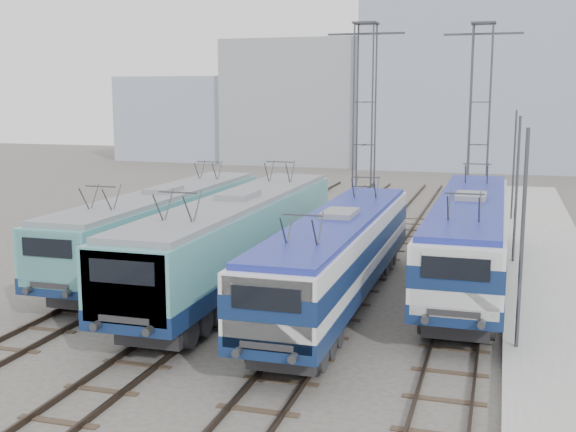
# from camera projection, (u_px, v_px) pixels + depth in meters

# --- Properties ---
(ground) EXTENTS (160.00, 160.00, 0.00)m
(ground) POSITION_uv_depth(u_px,v_px,m) (231.00, 350.00, 22.75)
(ground) COLOR #514C47
(platform) EXTENTS (4.00, 70.00, 0.30)m
(platform) POSITION_uv_depth(u_px,v_px,m) (558.00, 302.00, 27.41)
(platform) COLOR #9E9E99
(platform) RESTS_ON ground
(locomotive_far_left) EXTENTS (2.79, 17.62, 3.32)m
(locomotive_far_left) POSITION_uv_depth(u_px,v_px,m) (162.00, 223.00, 32.67)
(locomotive_far_left) COLOR #10234C
(locomotive_far_left) RESTS_ON ground
(locomotive_center_left) EXTENTS (2.98, 18.82, 3.54)m
(locomotive_center_left) POSITION_uv_depth(u_px,v_px,m) (237.00, 235.00, 29.17)
(locomotive_center_left) COLOR #10234C
(locomotive_center_left) RESTS_ON ground
(locomotive_center_right) EXTENTS (2.73, 17.25, 3.24)m
(locomotive_center_right) POSITION_uv_depth(u_px,v_px,m) (338.00, 252.00, 26.65)
(locomotive_center_right) COLOR #10234C
(locomotive_center_right) RESTS_ON ground
(locomotive_far_right) EXTENTS (2.89, 18.29, 3.44)m
(locomotive_far_right) POSITION_uv_depth(u_px,v_px,m) (469.00, 233.00, 29.69)
(locomotive_far_right) COLOR #10234C
(locomotive_far_right) RESTS_ON ground
(catenary_tower_west) EXTENTS (4.50, 1.20, 12.00)m
(catenary_tower_west) POSITION_uv_depth(u_px,v_px,m) (364.00, 117.00, 42.42)
(catenary_tower_west) COLOR #3F4247
(catenary_tower_west) RESTS_ON ground
(catenary_tower_east) EXTENTS (4.50, 1.20, 12.00)m
(catenary_tower_east) POSITION_uv_depth(u_px,v_px,m) (480.00, 117.00, 42.48)
(catenary_tower_east) COLOR #3F4247
(catenary_tower_east) RESTS_ON ground
(mast_front) EXTENTS (0.12, 0.12, 7.00)m
(mast_front) POSITION_uv_depth(u_px,v_px,m) (522.00, 245.00, 21.63)
(mast_front) COLOR #3F4247
(mast_front) RESTS_ON ground
(mast_mid) EXTENTS (0.12, 0.12, 7.00)m
(mast_mid) POSITION_uv_depth(u_px,v_px,m) (516.00, 193.00, 32.97)
(mast_mid) COLOR #3F4247
(mast_mid) RESTS_ON ground
(mast_rear) EXTENTS (0.12, 0.12, 7.00)m
(mast_rear) POSITION_uv_depth(u_px,v_px,m) (514.00, 168.00, 44.30)
(mast_rear) COLOR #3F4247
(mast_rear) RESTS_ON ground
(building_west) EXTENTS (18.00, 12.00, 14.00)m
(building_west) POSITION_uv_depth(u_px,v_px,m) (310.00, 102.00, 84.10)
(building_west) COLOR gray
(building_west) RESTS_ON ground
(building_center) EXTENTS (22.00, 14.00, 18.00)m
(building_center) POSITION_uv_depth(u_px,v_px,m) (469.00, 84.00, 78.69)
(building_center) COLOR #919BB1
(building_center) RESTS_ON ground
(building_far_west) EXTENTS (14.00, 10.00, 10.00)m
(building_far_west) POSITION_uv_depth(u_px,v_px,m) (184.00, 118.00, 88.95)
(building_far_west) COLOR #919BB1
(building_far_west) RESTS_ON ground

